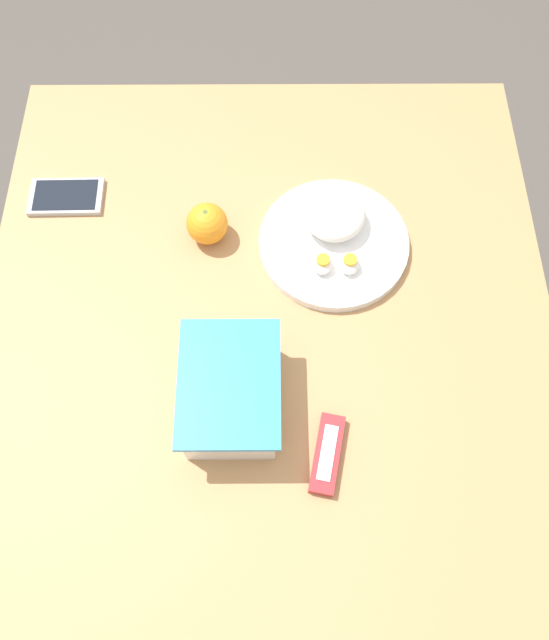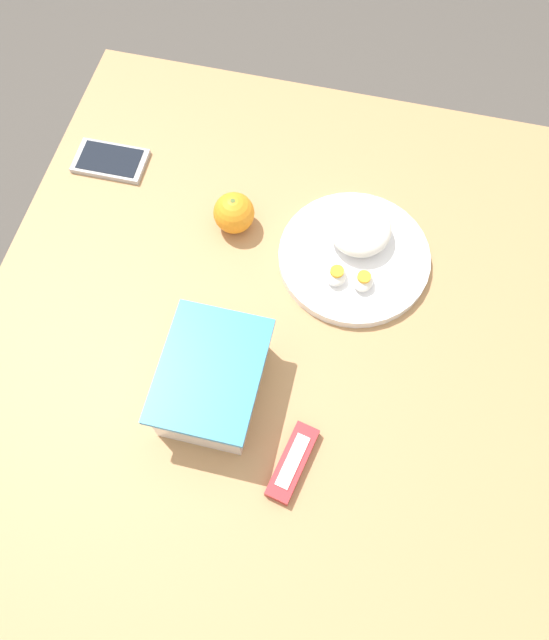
% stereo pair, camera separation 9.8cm
% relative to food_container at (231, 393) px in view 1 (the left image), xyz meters
% --- Properties ---
extents(ground_plane, '(10.00, 10.00, 0.00)m').
position_rel_food_container_xyz_m(ground_plane, '(0.05, -0.05, -0.82)').
color(ground_plane, '#4C4742').
extents(table, '(1.22, 0.94, 0.78)m').
position_rel_food_container_xyz_m(table, '(0.05, -0.05, -0.14)').
color(table, '#AD7F51').
rests_on(table, ground_plane).
extents(food_container, '(0.19, 0.15, 0.09)m').
position_rel_food_container_xyz_m(food_container, '(0.00, 0.00, 0.00)').
color(food_container, white).
rests_on(food_container, table).
extents(orange_fruit, '(0.07, 0.07, 0.07)m').
position_rel_food_container_xyz_m(orange_fruit, '(0.30, 0.05, -0.01)').
color(orange_fruit, orange).
rests_on(orange_fruit, table).
extents(rice_plate, '(0.26, 0.26, 0.07)m').
position_rel_food_container_xyz_m(rice_plate, '(0.29, -0.17, -0.02)').
color(rice_plate, white).
rests_on(rice_plate, table).
extents(candy_bar, '(0.12, 0.06, 0.02)m').
position_rel_food_container_xyz_m(candy_bar, '(-0.08, -0.14, -0.03)').
color(candy_bar, '#B7282D').
rests_on(candy_bar, table).
extents(cell_phone, '(0.08, 0.13, 0.01)m').
position_rel_food_container_xyz_m(cell_phone, '(0.38, 0.31, -0.04)').
color(cell_phone, '#ADADB2').
rests_on(cell_phone, table).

